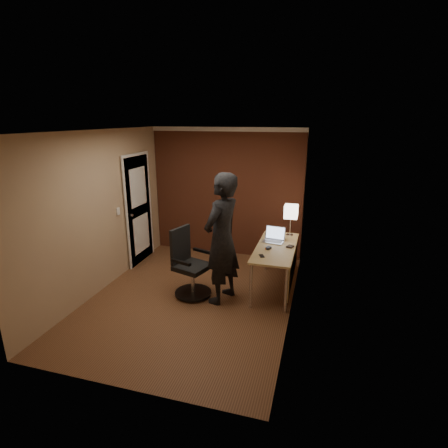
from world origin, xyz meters
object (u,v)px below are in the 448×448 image
at_px(desk, 280,255).
at_px(desk_lamp, 291,212).
at_px(person, 222,239).
at_px(phone, 262,256).
at_px(laptop, 274,237).
at_px(mouse, 268,248).
at_px(wallet, 290,246).
at_px(office_chair, 189,267).

relative_size(desk, desk_lamp, 2.80).
distance_m(desk, person, 1.04).
bearing_deg(phone, laptop, 60.22).
height_order(mouse, wallet, mouse).
bearing_deg(mouse, desk, 60.83).
xyz_separation_m(desk, laptop, (-0.14, 0.25, 0.19)).
relative_size(desk, office_chair, 1.43).
distance_m(laptop, wallet, 0.36).
distance_m(laptop, phone, 0.71).
height_order(laptop, mouse, laptop).
height_order(laptop, person, person).
bearing_deg(mouse, phone, -76.73).
xyz_separation_m(office_chair, person, (0.53, -0.02, 0.51)).
height_order(desk_lamp, laptop, desk_lamp).
height_order(desk, person, person).
bearing_deg(phone, office_chair, 161.20).
xyz_separation_m(wallet, person, (-0.94, -0.60, 0.23)).
distance_m(wallet, person, 1.14).
xyz_separation_m(laptop, mouse, (-0.03, -0.39, -0.05)).
distance_m(desk_lamp, mouse, 0.88).
relative_size(laptop, office_chair, 0.35).
xyz_separation_m(desk_lamp, person, (-0.87, -1.17, -0.17)).
relative_size(desk_lamp, mouse, 5.35).
relative_size(laptop, wallet, 3.30).
bearing_deg(desk, person, -144.75).
height_order(desk, wallet, wallet).
height_order(desk_lamp, person, person).
distance_m(desk_lamp, laptop, 0.55).
relative_size(office_chair, person, 0.54).
height_order(wallet, office_chair, office_chair).
bearing_deg(laptop, office_chair, -146.24).
bearing_deg(wallet, laptop, 142.42).
distance_m(desk, office_chair, 1.44).
relative_size(mouse, phone, 0.87).
bearing_deg(mouse, person, -124.03).
distance_m(desk, mouse, 0.26).
height_order(phone, office_chair, office_chair).
distance_m(laptop, mouse, 0.40).
xyz_separation_m(desk_lamp, wallet, (0.06, -0.57, -0.41)).
height_order(phone, person, person).
xyz_separation_m(mouse, phone, (-0.05, -0.31, -0.01)).
height_order(laptop, office_chair, office_chair).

